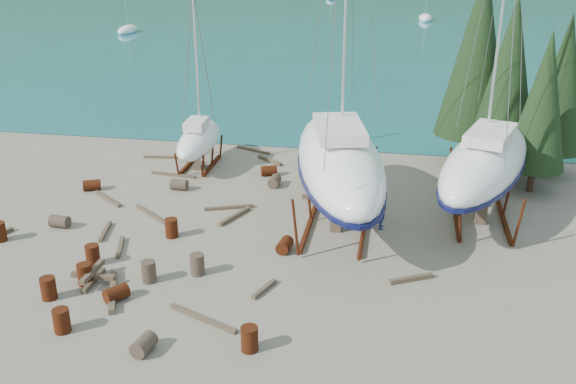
% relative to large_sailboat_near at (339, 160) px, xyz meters
% --- Properties ---
extents(ground, '(600.00, 600.00, 0.00)m').
position_rel_large_sailboat_near_xyz_m(ground, '(-4.32, -4.13, -3.19)').
color(ground, '#6B6555').
rests_on(ground, ground).
extents(cypress_near_right, '(3.60, 3.60, 10.00)m').
position_rel_large_sailboat_near_xyz_m(cypress_near_right, '(8.18, 7.87, 2.60)').
color(cypress_near_right, black).
rests_on(cypress_near_right, ground).
extents(cypress_mid_right, '(3.06, 3.06, 8.50)m').
position_rel_large_sailboat_near_xyz_m(cypress_mid_right, '(9.68, 5.87, 1.73)').
color(cypress_mid_right, black).
rests_on(cypress_mid_right, ground).
extents(cypress_back_left, '(4.14, 4.14, 11.50)m').
position_rel_large_sailboat_near_xyz_m(cypress_back_left, '(6.68, 9.87, 3.47)').
color(cypress_back_left, black).
rests_on(cypress_back_left, ground).
extents(cypress_far_right, '(3.24, 3.24, 9.00)m').
position_rel_large_sailboat_near_xyz_m(cypress_far_right, '(11.18, 8.87, 2.02)').
color(cypress_far_right, black).
rests_on(cypress_far_right, ground).
extents(moored_boat_left, '(2.00, 5.00, 6.05)m').
position_rel_large_sailboat_near_xyz_m(moored_boat_left, '(-34.32, 55.87, -2.80)').
color(moored_boat_left, white).
rests_on(moored_boat_left, ground).
extents(moored_boat_mid, '(2.00, 5.00, 6.05)m').
position_rel_large_sailboat_near_xyz_m(moored_boat_mid, '(5.68, 75.87, -2.80)').
color(moored_boat_mid, white).
rests_on(moored_boat_mid, ground).
extents(large_sailboat_near, '(6.34, 13.08, 19.81)m').
position_rel_large_sailboat_near_xyz_m(large_sailboat_near, '(0.00, 0.00, 0.00)').
color(large_sailboat_near, white).
rests_on(large_sailboat_near, ground).
extents(large_sailboat_far, '(6.57, 11.45, 17.41)m').
position_rel_large_sailboat_near_xyz_m(large_sailboat_far, '(6.69, 1.95, -0.34)').
color(large_sailboat_far, white).
rests_on(large_sailboat_far, ground).
extents(small_sailboat_shore, '(2.22, 6.37, 10.09)m').
position_rel_large_sailboat_near_xyz_m(small_sailboat_shore, '(-8.80, 6.54, -1.52)').
color(small_sailboat_shore, white).
rests_on(small_sailboat_shore, ground).
extents(worker, '(0.50, 0.71, 1.86)m').
position_rel_large_sailboat_near_xyz_m(worker, '(2.05, -0.13, -2.26)').
color(worker, navy).
rests_on(worker, ground).
extents(drum_0, '(0.58, 0.58, 0.88)m').
position_rel_large_sailboat_near_xyz_m(drum_0, '(-10.05, -8.56, -2.75)').
color(drum_0, '#4F1B0D').
rests_on(drum_0, ground).
extents(drum_1, '(0.73, 0.97, 0.58)m').
position_rel_large_sailboat_near_xyz_m(drum_1, '(-5.25, -11.11, -2.90)').
color(drum_1, '#2D2823').
rests_on(drum_1, ground).
extents(drum_2, '(1.03, 0.87, 0.58)m').
position_rel_large_sailboat_near_xyz_m(drum_2, '(-13.40, 1.94, -2.90)').
color(drum_2, '#4F1B0D').
rests_on(drum_2, ground).
extents(drum_3, '(0.58, 0.58, 0.88)m').
position_rel_large_sailboat_near_xyz_m(drum_3, '(-8.49, -10.48, -2.75)').
color(drum_3, '#4F1B0D').
rests_on(drum_3, ground).
extents(drum_4, '(1.02, 0.83, 0.58)m').
position_rel_large_sailboat_near_xyz_m(drum_4, '(-4.51, 5.76, -2.90)').
color(drum_4, '#4F1B0D').
rests_on(drum_4, ground).
extents(drum_5, '(0.58, 0.58, 0.88)m').
position_rel_large_sailboat_near_xyz_m(drum_5, '(-6.80, -6.69, -2.75)').
color(drum_5, '#2D2823').
rests_on(drum_5, ground).
extents(drum_6, '(0.68, 0.94, 0.58)m').
position_rel_large_sailboat_near_xyz_m(drum_6, '(-1.97, -3.22, -2.90)').
color(drum_6, '#4F1B0D').
rests_on(drum_6, ground).
extents(drum_7, '(0.58, 0.58, 0.88)m').
position_rel_large_sailboat_near_xyz_m(drum_7, '(-1.84, -10.39, -2.75)').
color(drum_7, '#4F1B0D').
rests_on(drum_7, ground).
extents(drum_9, '(0.90, 0.61, 0.58)m').
position_rel_large_sailboat_near_xyz_m(drum_9, '(-8.81, 2.81, -2.90)').
color(drum_9, '#2D2823').
rests_on(drum_9, ground).
extents(drum_10, '(0.58, 0.58, 0.88)m').
position_rel_large_sailboat_near_xyz_m(drum_10, '(-9.61, -5.77, -2.75)').
color(drum_10, '#4F1B0D').
rests_on(drum_10, ground).
extents(drum_11, '(0.62, 0.91, 0.58)m').
position_rel_large_sailboat_near_xyz_m(drum_11, '(-3.88, 4.21, -2.90)').
color(drum_11, '#2D2823').
rests_on(drum_11, ground).
extents(drum_12, '(1.00, 1.05, 0.58)m').
position_rel_large_sailboat_near_xyz_m(drum_12, '(-7.49, -8.23, -2.90)').
color(drum_12, '#4F1B0D').
rests_on(drum_12, ground).
extents(drum_13, '(0.58, 0.58, 0.88)m').
position_rel_large_sailboat_near_xyz_m(drum_13, '(-9.19, -7.33, -2.75)').
color(drum_13, '#4F1B0D').
rests_on(drum_13, ground).
extents(drum_14, '(0.58, 0.58, 0.88)m').
position_rel_large_sailboat_near_xyz_m(drum_14, '(-7.27, -2.71, -2.75)').
color(drum_14, '#4F1B0D').
rests_on(drum_14, ground).
extents(drum_15, '(0.91, 0.63, 0.58)m').
position_rel_large_sailboat_near_xyz_m(drum_15, '(-12.79, -2.66, -2.90)').
color(drum_15, '#2D2823').
rests_on(drum_15, ground).
extents(drum_17, '(0.58, 0.58, 0.88)m').
position_rel_large_sailboat_near_xyz_m(drum_17, '(-5.08, -5.80, -2.75)').
color(drum_17, '#2D2823').
rests_on(drum_17, ground).
extents(timber_0, '(2.95, 0.46, 0.14)m').
position_rel_large_sailboat_near_xyz_m(timber_0, '(-11.22, 7.58, -3.12)').
color(timber_0, brown).
rests_on(timber_0, ground).
extents(timber_1, '(1.76, 1.04, 0.19)m').
position_rel_large_sailboat_near_xyz_m(timber_1, '(3.46, -4.85, -3.09)').
color(timber_1, brown).
rests_on(timber_1, ground).
extents(timber_4, '(0.58, 1.97, 0.17)m').
position_rel_large_sailboat_near_xyz_m(timber_4, '(-10.43, -2.89, -3.10)').
color(timber_4, brown).
rests_on(timber_4, ground).
extents(timber_5, '(2.83, 1.38, 0.16)m').
position_rel_large_sailboat_near_xyz_m(timber_5, '(-3.89, -8.98, -3.11)').
color(timber_5, brown).
rests_on(timber_5, ground).
extents(timber_6, '(1.73, 1.44, 0.19)m').
position_rel_large_sailboat_near_xyz_m(timber_6, '(-4.91, 8.01, -3.09)').
color(timber_6, brown).
rests_on(timber_6, ground).
extents(timber_7, '(0.72, 1.46, 0.17)m').
position_rel_large_sailboat_near_xyz_m(timber_7, '(-2.15, -6.62, -3.10)').
color(timber_7, brown).
rests_on(timber_7, ground).
extents(timber_8, '(1.07, 2.19, 0.19)m').
position_rel_large_sailboat_near_xyz_m(timber_8, '(-4.97, -0.23, -3.09)').
color(timber_8, brown).
rests_on(timber_8, ground).
extents(timber_9, '(2.39, 1.17, 0.15)m').
position_rel_large_sailboat_near_xyz_m(timber_9, '(-6.35, 9.83, -3.11)').
color(timber_9, brown).
rests_on(timber_9, ground).
extents(timber_10, '(2.40, 1.02, 0.16)m').
position_rel_large_sailboat_near_xyz_m(timber_10, '(-5.51, 0.77, -3.10)').
color(timber_10, brown).
rests_on(timber_10, ground).
extents(timber_11, '(2.24, 1.85, 0.15)m').
position_rel_large_sailboat_near_xyz_m(timber_11, '(-9.05, -0.70, -3.11)').
color(timber_11, brown).
rests_on(timber_11, ground).
extents(timber_12, '(0.73, 1.88, 0.17)m').
position_rel_large_sailboat_near_xyz_m(timber_12, '(-9.10, -4.26, -3.10)').
color(timber_12, brown).
rests_on(timber_12, ground).
extents(timber_15, '(2.72, 0.49, 0.15)m').
position_rel_large_sailboat_near_xyz_m(timber_15, '(-9.84, 4.74, -3.11)').
color(timber_15, brown).
rests_on(timber_15, ground).
extents(timber_16, '(1.40, 2.95, 0.23)m').
position_rel_large_sailboat_near_xyz_m(timber_16, '(-7.84, -7.81, -3.07)').
color(timber_16, brown).
rests_on(timber_16, ground).
extents(timber_17, '(2.13, 1.71, 0.16)m').
position_rel_large_sailboat_near_xyz_m(timber_17, '(-11.99, 0.77, -3.11)').
color(timber_17, brown).
rests_on(timber_17, ground).
extents(timber_pile_fore, '(1.80, 1.80, 0.60)m').
position_rel_large_sailboat_near_xyz_m(timber_pile_fore, '(-8.94, -7.18, -2.89)').
color(timber_pile_fore, brown).
rests_on(timber_pile_fore, ground).
extents(timber_pile_aft, '(1.80, 1.80, 0.60)m').
position_rel_large_sailboat_near_xyz_m(timber_pile_aft, '(-1.16, 2.31, -2.89)').
color(timber_pile_aft, brown).
rests_on(timber_pile_aft, ground).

